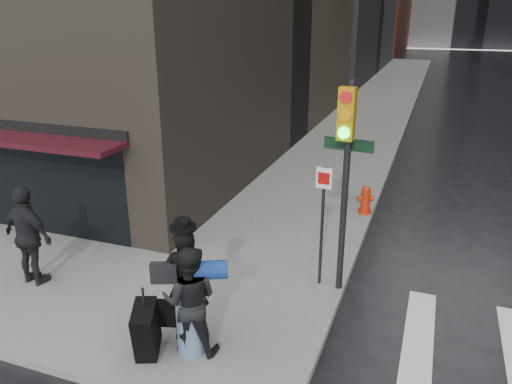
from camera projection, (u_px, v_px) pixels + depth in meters
ground at (212, 328)px, 8.96m from camera, size 140.00×140.00×0.00m
sidewalk_left at (386, 95)px, 32.71m from camera, size 4.00×50.00×0.15m
man_overcoat at (178, 292)px, 8.06m from camera, size 1.12×1.44×2.21m
man_jeans at (190, 300)px, 7.84m from camera, size 1.35×0.92×1.85m
man_greycoat at (29, 236)px, 9.81m from camera, size 1.26×0.65×2.05m
traffic_light at (344, 162)px, 8.98m from camera, size 1.02×0.50×4.10m
fire_hydrant at (365, 201)px, 13.48m from camera, size 0.45×0.34×0.78m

